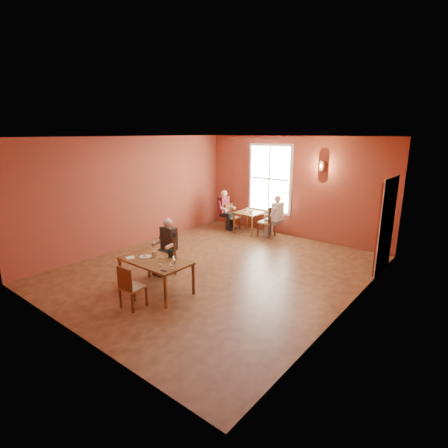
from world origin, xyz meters
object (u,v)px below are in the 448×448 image
Objects in this scene: chair_diner_white at (267,221)px; diner_white at (268,217)px; chair_empty at (133,286)px; diner_maroon at (232,211)px; second_table at (249,222)px; diner_main at (162,250)px; chair_diner_maroon at (233,217)px; main_table at (156,276)px; chair_diner_main at (164,257)px.

diner_white is at bearing -90.00° from chair_diner_white.
chair_empty is at bearing -174.91° from diner_white.
diner_maroon is at bearing 90.00° from chair_diner_white.
diner_maroon is at bearing 180.00° from second_table.
chair_empty is at bearing 117.13° from diner_main.
diner_white is (0.68, 0.00, 0.29)m from second_table.
diner_white is at bearing 90.00° from chair_diner_maroon.
second_table is at bearing 90.00° from chair_diner_maroon.
diner_main reaches higher than main_table.
second_table is at bearing -83.14° from chair_diner_main.
chair_diner_main is 4.00m from diner_white.
diner_maroon is (-0.68, 0.00, 0.28)m from second_table.
diner_main is (0.00, -0.03, 0.18)m from chair_diner_main.
diner_main is 4.06m from second_table.
diner_white is 1.36m from diner_maroon.
chair_empty reaches higher than second_table.
chair_diner_main is at bearing 113.43° from chair_empty.
chair_diner_white is at bearing -92.44° from chair_diner_main.
chair_diner_maroon is (-1.33, 0.00, -0.20)m from diner_white.
diner_white is at bearing 91.91° from chair_empty.
second_table is 0.80× the size of chair_diner_white.
chair_diner_white is at bearing 0.00° from second_table.
main_table is 1.75× the size of chair_empty.
chair_diner_main is (-0.50, 0.65, 0.09)m from main_table.
chair_diner_white is at bearing -92.42° from diner_main.
diner_white reaches higher than second_table.
main_table is at bearing 19.36° from chair_diner_maroon.
chair_empty is 1.08× the size of second_table.
diner_white reaches higher than chair_diner_main.
diner_maroon is (-1.16, 3.99, 0.19)m from chair_diner_main.
chair_diner_maroon is (-1.13, 3.99, -0.00)m from chair_diner_main.
chair_empty is at bearing -174.59° from chair_diner_white.
chair_diner_maroon is at bearing 105.51° from chair_empty.
second_table is at bearing 90.00° from diner_white.
chair_diner_maroon is (-1.30, 0.00, -0.05)m from chair_diner_white.
main_table is 0.72m from chair_empty.
diner_white reaches higher than diner_main.
second_table is 0.90× the size of chair_diner_maroon.
chair_diner_main is 3.99m from chair_diner_white.
diner_white is 1.01× the size of diner_maroon.
chair_diner_white is at bearing 92.23° from chair_empty.
chair_diner_main is 0.69× the size of diner_maroon.
diner_white is (0.20, 4.02, 0.02)m from diner_main.
chair_empty is at bearing -77.78° from second_table.
diner_main is 1.48× the size of chair_empty.
chair_diner_maroon is at bearing 90.00° from diner_white.
chair_diner_white reaches higher than second_table.
diner_white reaches higher than chair_diner_maroon.
diner_maroon reaches higher than chair_diner_main.
chair_diner_main is 4.02m from second_table.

